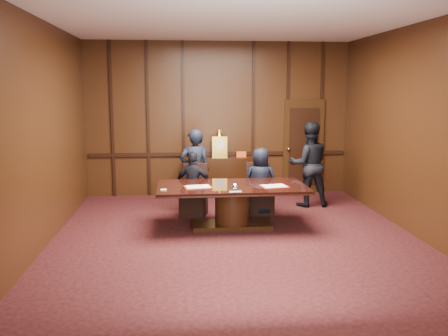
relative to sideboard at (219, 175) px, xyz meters
name	(u,v)px	position (x,y,z in m)	size (l,w,h in m)	color
room	(240,134)	(0.07, -3.12, 1.24)	(7.00, 7.04, 3.50)	black
sideboard	(219,175)	(0.00, 0.00, 0.00)	(1.60, 0.45, 1.54)	black
conference_table	(232,199)	(0.00, -2.53, 0.02)	(2.62, 1.32, 0.76)	black
folder_left	(198,187)	(-0.60, -2.66, 0.28)	(0.50, 0.39, 0.02)	maroon
folder_right	(274,186)	(0.72, -2.72, 0.28)	(0.51, 0.41, 0.02)	maroon
inkstand	(235,187)	(0.00, -2.98, 0.33)	(0.20, 0.14, 0.12)	white
notepad	(163,190)	(-1.18, -2.82, 0.28)	(0.10, 0.07, 0.01)	#FDD87B
chair_left	(194,200)	(-0.64, -1.65, -0.19)	(0.58, 0.58, 0.99)	black
chair_right	(260,199)	(0.65, -1.65, -0.19)	(0.50, 0.50, 0.99)	black
signatory_left	(194,185)	(-0.65, -1.73, 0.14)	(0.73, 0.30, 1.25)	black
signatory_right	(261,181)	(0.65, -1.73, 0.18)	(0.65, 0.42, 1.32)	black
witness_left	(195,171)	(-0.61, -1.36, 0.34)	(0.60, 0.40, 1.66)	black
witness_right	(309,164)	(1.78, -1.09, 0.40)	(0.86, 0.67, 1.76)	black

